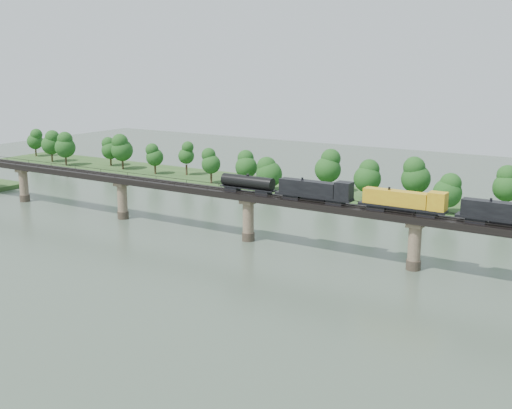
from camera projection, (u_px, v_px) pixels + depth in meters
The scene contains 6 objects.
ground at pixel (166, 276), 126.60m from camera, with size 400.00×400.00×0.00m, color #374638.
far_bank at pixel (345, 196), 196.60m from camera, with size 300.00×24.00×1.60m, color #26461C.
bridge at pixel (248, 218), 150.15m from camera, with size 236.00×30.00×11.50m.
bridge_superstructure at pixel (248, 192), 148.74m from camera, with size 220.00×4.90×0.75m.
far_treeline at pixel (315, 170), 195.37m from camera, with size 289.06×17.54×13.60m.
freight_train at pixel (372, 198), 132.47m from camera, with size 73.20×2.85×5.04m.
Camera 1 is at (78.99, -92.39, 42.06)m, focal length 45.00 mm.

